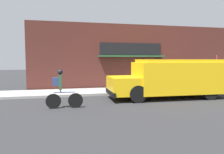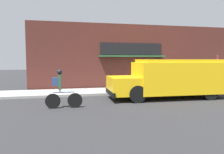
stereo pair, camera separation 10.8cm
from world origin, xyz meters
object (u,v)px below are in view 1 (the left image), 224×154
Objects in this scene: school_bus at (173,78)px; stop_sign_post at (217,66)px; cyclist at (61,89)px; trash_bin at (188,80)px.

school_bus is 5.29m from stop_sign_post.
stop_sign_post reaches higher than school_bus.
school_bus is at bearing -153.46° from stop_sign_post.
trash_bin is at bearing 29.80° from cyclist.
school_bus is 6.10m from cyclist.
school_bus is at bearing -132.85° from trash_bin.
stop_sign_post is (10.68, 3.58, 0.82)m from cyclist.
stop_sign_post is 2.15m from trash_bin.
school_bus is at bearing 14.39° from cyclist.
cyclist is 10.30m from trash_bin.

